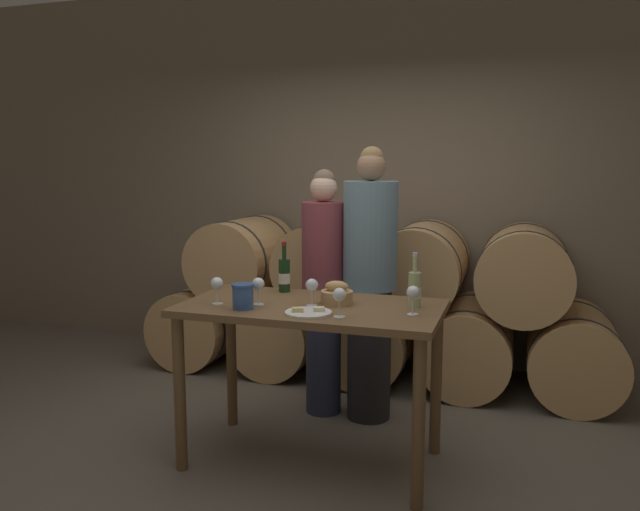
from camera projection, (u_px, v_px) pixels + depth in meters
name	position (u px, v px, depth m)	size (l,w,h in m)	color
ground_plane	(312.00, 460.00, 3.54)	(10.00, 10.00, 0.00)	#665E51
stone_wall_back	(390.00, 172.00, 5.25)	(10.00, 0.12, 3.20)	#7F705B
barrel_stack	(373.00, 305.00, 4.87)	(3.60, 0.89, 1.23)	tan
tasting_table	(312.00, 328.00, 3.43)	(1.42, 0.75, 0.91)	brown
person_left	(324.00, 289.00, 4.12)	(0.29, 0.29, 1.63)	#2D334C
person_right	(370.00, 283.00, 4.02)	(0.35, 0.35, 1.78)	#232326
wine_bottle_red	(284.00, 275.00, 3.73)	(0.07, 0.07, 0.30)	#193819
wine_bottle_white	(415.00, 289.00, 3.34)	(0.07, 0.07, 0.29)	#ADBC7F
blue_crock	(243.00, 295.00, 3.29)	(0.12, 0.12, 0.14)	#335693
bread_basket	(337.00, 295.00, 3.41)	(0.18, 0.18, 0.13)	tan
cheese_plate	(308.00, 312.00, 3.19)	(0.24, 0.24, 0.04)	white
wine_glass_far_left	(217.00, 284.00, 3.40)	(0.07, 0.07, 0.15)	white
wine_glass_left	(258.00, 285.00, 3.39)	(0.07, 0.07, 0.15)	white
wine_glass_center	(312.00, 286.00, 3.36)	(0.07, 0.07, 0.15)	white
wine_glass_right	(339.00, 296.00, 3.11)	(0.07, 0.07, 0.15)	white
wine_glass_far_right	(413.00, 294.00, 3.16)	(0.07, 0.07, 0.15)	white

